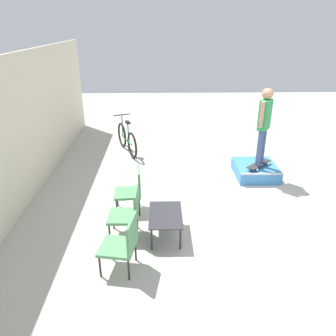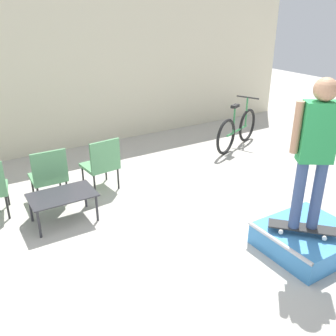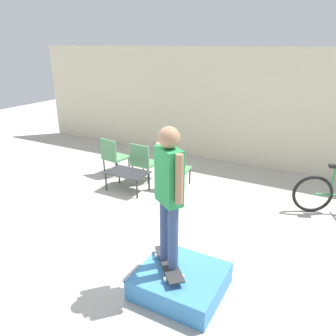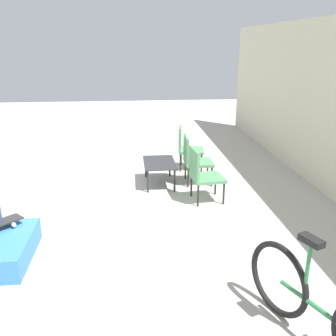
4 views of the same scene
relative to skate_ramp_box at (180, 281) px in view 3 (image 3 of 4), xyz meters
name	(u,v)px [view 3 (image 3 of 4)]	position (x,y,z in m)	size (l,w,h in m)	color
ground_plane	(122,234)	(-1.49, 0.75, -0.15)	(24.00, 24.00, 0.00)	#B7B2A8
house_wall_back	(218,106)	(-1.49, 5.19, 1.35)	(12.00, 0.06, 3.00)	beige
skate_ramp_box	(180,281)	(0.00, 0.00, 0.00)	(1.12, 1.00, 0.32)	#3D84C6
skateboard_on_ramp	(169,263)	(-0.16, -0.02, 0.23)	(0.70, 0.72, 0.07)	#2D2D2D
person_skater	(169,187)	(-0.16, -0.02, 1.32)	(0.49, 0.38, 1.81)	#384C7A
coffee_table	(127,174)	(-2.44, 2.28, 0.23)	(0.92, 0.58, 0.43)	#2D2D33
patio_chair_left	(113,155)	(-3.32, 2.93, 0.35)	(0.60, 0.60, 0.92)	black
patio_chair_center	(143,160)	(-2.45, 2.93, 0.35)	(0.53, 0.53, 0.92)	black
patio_chair_right	(176,167)	(-1.57, 2.93, 0.35)	(0.57, 0.57, 0.92)	black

